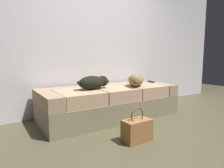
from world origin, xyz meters
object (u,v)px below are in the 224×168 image
at_px(dog_dark, 94,82).
at_px(dog_tan, 136,80).
at_px(couch, 110,102).
at_px(handbag, 137,130).
at_px(tv_remote, 151,82).

height_order(dog_dark, dog_tan, dog_tan).
xyz_separation_m(couch, handbag, (-0.23, -0.92, -0.11)).
bearing_deg(handbag, dog_tan, 51.17).
bearing_deg(dog_tan, handbag, -128.83).
distance_m(couch, dog_dark, 0.46).
xyz_separation_m(dog_dark, handbag, (0.08, -0.86, -0.45)).
relative_size(dog_dark, tv_remote, 3.74).
relative_size(dog_dark, handbag, 1.48).
distance_m(dog_dark, dog_tan, 0.70).
relative_size(couch, dog_dark, 3.76).
bearing_deg(handbag, dog_dark, 95.34).
xyz_separation_m(couch, tv_remote, (0.94, 0.08, 0.25)).
distance_m(couch, handbag, 0.95).
bearing_deg(tv_remote, dog_dark, -167.52).
xyz_separation_m(dog_tan, tv_remote, (0.56, 0.24, -0.09)).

